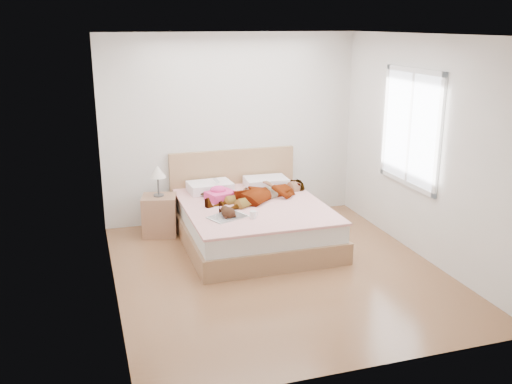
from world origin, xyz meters
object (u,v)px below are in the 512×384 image
at_px(plush_toy, 228,212).
at_px(nightstand, 160,212).
at_px(woman, 261,191).
at_px(towel, 220,194).
at_px(coffee_mug, 253,215).
at_px(bed, 252,220).
at_px(magazine, 228,217).
at_px(phone, 216,180).

height_order(plush_toy, nightstand, nightstand).
distance_m(woman, nightstand, 1.38).
height_order(towel, plush_toy, towel).
xyz_separation_m(coffee_mug, nightstand, (-0.94, 1.14, -0.24)).
xyz_separation_m(woman, towel, (-0.52, 0.11, -0.03)).
relative_size(bed, coffee_mug, 18.08).
distance_m(bed, nightstand, 1.24).
relative_size(coffee_mug, nightstand, 0.12).
bearing_deg(magazine, woman, 44.50).
bearing_deg(magazine, towel, 83.36).
distance_m(phone, nightstand, 0.86).
bearing_deg(phone, plush_toy, -119.68).
relative_size(woman, magazine, 3.04).
distance_m(phone, bed, 0.74).
distance_m(woman, towel, 0.53).
distance_m(plush_toy, nightstand, 1.27).
bearing_deg(nightstand, magazine, -57.04).
height_order(bed, nightstand, bed).
xyz_separation_m(towel, magazine, (-0.08, -0.70, -0.07)).
distance_m(towel, coffee_mug, 0.84).
bearing_deg(phone, coffee_mug, -104.77).
xyz_separation_m(coffee_mug, plush_toy, (-0.28, 0.10, 0.03)).
bearing_deg(plush_toy, phone, 83.94).
xyz_separation_m(woman, magazine, (-0.60, -0.59, -0.10)).
bearing_deg(plush_toy, woman, 45.24).
distance_m(magazine, plush_toy, 0.07).
relative_size(towel, magazine, 0.81).
bearing_deg(nightstand, plush_toy, -57.68).
relative_size(phone, towel, 0.23).
relative_size(bed, plush_toy, 8.04).
height_order(phone, nightstand, nightstand).
height_order(magazine, coffee_mug, coffee_mug).
bearing_deg(towel, magazine, -96.64).
relative_size(magazine, plush_toy, 1.98).
bearing_deg(magazine, coffee_mug, -22.70).
bearing_deg(coffee_mug, bed, 74.62).
xyz_separation_m(woman, phone, (-0.50, 0.40, 0.07)).
xyz_separation_m(phone, towel, (-0.02, -0.29, -0.11)).
distance_m(phone, magazine, 1.01).
distance_m(coffee_mug, plush_toy, 0.30).
xyz_separation_m(woman, nightstand, (-1.27, 0.44, -0.30)).
relative_size(coffee_mug, plush_toy, 0.44).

